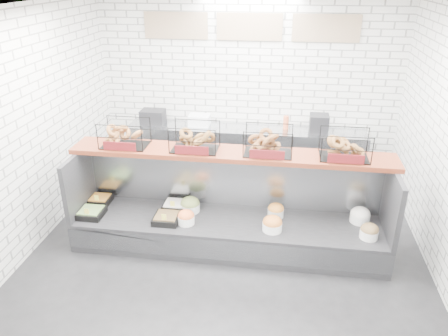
# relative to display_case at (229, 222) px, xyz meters

# --- Properties ---
(ground) EXTENTS (5.50, 5.50, 0.00)m
(ground) POSITION_rel_display_case_xyz_m (0.00, -0.35, -0.32)
(ground) COLOR black
(ground) RESTS_ON ground
(room_shell) EXTENTS (5.02, 5.51, 3.01)m
(room_shell) POSITION_rel_display_case_xyz_m (0.00, 0.26, 1.73)
(room_shell) COLOR white
(room_shell) RESTS_ON ground
(display_case) EXTENTS (4.00, 0.90, 1.20)m
(display_case) POSITION_rel_display_case_xyz_m (0.00, 0.00, 0.00)
(display_case) COLOR black
(display_case) RESTS_ON ground
(bagel_shelf) EXTENTS (4.10, 0.50, 0.40)m
(bagel_shelf) POSITION_rel_display_case_xyz_m (0.00, 0.17, 1.05)
(bagel_shelf) COLOR #501D11
(bagel_shelf) RESTS_ON display_case
(prep_counter) EXTENTS (4.00, 0.60, 1.20)m
(prep_counter) POSITION_rel_display_case_xyz_m (-0.01, 2.08, 0.14)
(prep_counter) COLOR #93969B
(prep_counter) RESTS_ON ground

